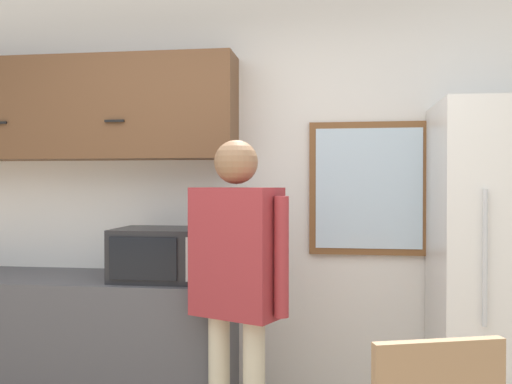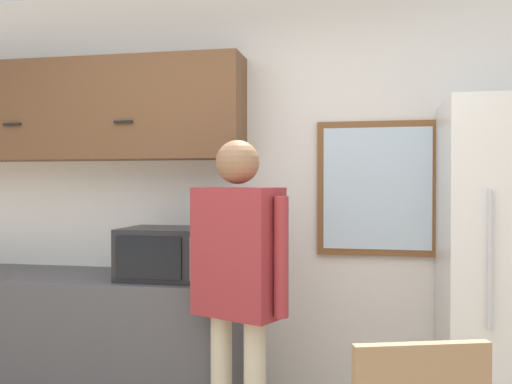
{
  "view_description": "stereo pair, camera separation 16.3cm",
  "coord_description": "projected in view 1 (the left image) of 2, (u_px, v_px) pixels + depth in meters",
  "views": [
    {
      "loc": [
        0.56,
        -1.67,
        1.45
      ],
      "look_at": [
        0.17,
        1.04,
        1.41
      ],
      "focal_mm": 40.0,
      "sensor_mm": 36.0,
      "label": 1
    },
    {
      "loc": [
        0.72,
        -1.64,
        1.45
      ],
      "look_at": [
        0.17,
        1.04,
        1.41
      ],
      "focal_mm": 40.0,
      "sensor_mm": 36.0,
      "label": 2
    }
  ],
  "objects": [
    {
      "name": "window",
      "position": [
        368.0,
        188.0,
        3.47
      ],
      "size": [
        0.72,
        0.05,
        0.81
      ],
      "color": "brown"
    },
    {
      "name": "counter",
      "position": [
        56.0,
        349.0,
        3.45
      ],
      "size": [
        2.14,
        0.64,
        0.89
      ],
      "color": "#4C4C51",
      "rests_on": "ground_plane"
    },
    {
      "name": "back_wall",
      "position": [
        248.0,
        199.0,
        3.62
      ],
      "size": [
        6.0,
        0.06,
        2.7
      ],
      "color": "white",
      "rests_on": "ground_plane"
    },
    {
      "name": "microwave",
      "position": [
        163.0,
        254.0,
        3.29
      ],
      "size": [
        0.54,
        0.42,
        0.3
      ],
      "color": "#232326",
      "rests_on": "counter"
    },
    {
      "name": "refrigerator",
      "position": [
        509.0,
        278.0,
        3.05
      ],
      "size": [
        0.77,
        0.7,
        1.88
      ],
      "color": "white",
      "rests_on": "ground_plane"
    },
    {
      "name": "upper_cabinets",
      "position": [
        67.0,
        109.0,
        3.59
      ],
      "size": [
        2.14,
        0.32,
        0.63
      ],
      "color": "brown"
    },
    {
      "name": "person",
      "position": [
        236.0,
        270.0,
        2.85
      ],
      "size": [
        0.55,
        0.38,
        1.66
      ],
      "rotation": [
        0.0,
        0.0,
        -0.42
      ],
      "color": "beige",
      "rests_on": "ground_plane"
    }
  ]
}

